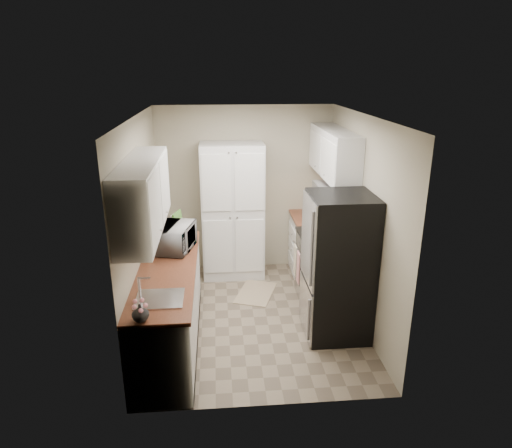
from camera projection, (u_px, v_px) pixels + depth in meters
name	position (u px, v px, depth m)	size (l,w,h in m)	color
ground	(254.00, 317.00, 5.79)	(3.20, 3.20, 0.00)	#7A6B56
room_shell	(252.00, 194.00, 5.25)	(2.64, 3.24, 2.52)	#B0A68E
pantry_cabinet	(233.00, 211.00, 6.69)	(0.90, 0.55, 2.00)	silver
base_cabinet_left	(170.00, 307.00, 5.16)	(0.60, 2.30, 0.88)	silver
countertop_left	(167.00, 270.00, 5.01)	(0.63, 2.33, 0.04)	brown
base_cabinet_right	(313.00, 247.00, 6.85)	(0.60, 0.80, 0.88)	silver
countertop_right	(314.00, 218.00, 6.70)	(0.63, 0.83, 0.04)	brown
electric_range	(324.00, 267.00, 6.08)	(0.71, 0.78, 1.13)	#B7B7BC
refrigerator	(339.00, 267.00, 5.20)	(0.70, 0.72, 1.70)	#B7B7BC
microwave	(175.00, 238.00, 5.45)	(0.56, 0.38, 0.31)	silver
wine_bottle	(163.00, 231.00, 5.71)	(0.07, 0.07, 0.29)	black
flower_vase	(140.00, 313.00, 3.94)	(0.15, 0.15, 0.16)	silver
cutting_board	(179.00, 223.00, 5.94)	(0.02, 0.25, 0.31)	#43802D
toaster_oven	(319.00, 209.00, 6.73)	(0.27, 0.34, 0.20)	silver
fruit_basket	(320.00, 198.00, 6.71)	(0.29, 0.29, 0.12)	orange
kitchen_mat	(256.00, 293.00, 6.40)	(0.46, 0.73, 0.01)	tan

